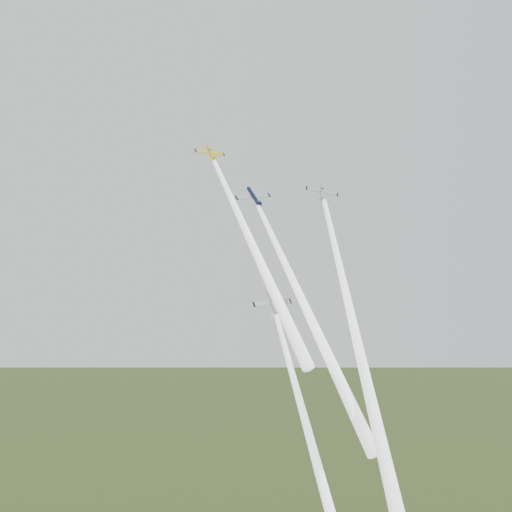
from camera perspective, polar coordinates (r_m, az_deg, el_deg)
name	(u,v)px	position (r m, az deg, el deg)	size (l,w,h in m)	color
plane_yellow	(211,153)	(146.95, -4.05, 9.11)	(7.22, 7.17, 1.13)	yellow
smoke_trail_yellow	(254,248)	(123.34, -0.18, 0.67)	(2.21, 2.21, 57.82)	white
plane_navy	(254,197)	(137.52, -0.16, 5.24)	(8.15, 8.08, 1.28)	#0C1437
smoke_trail_navy	(306,309)	(115.67, 4.50, -4.75)	(2.21, 2.21, 58.84)	white
plane_silver_right	(322,192)	(139.35, 5.91, 5.68)	(7.24, 7.18, 1.13)	#B5BDC5
smoke_trail_silver_right	(356,336)	(110.19, 8.87, -7.01)	(2.21, 2.21, 74.62)	white
plane_silver_low	(273,304)	(130.85, 1.54, -4.30)	(8.18, 8.11, 1.28)	silver
smoke_trail_silver_low	(319,473)	(109.87, 5.66, -18.62)	(2.21, 2.21, 68.56)	white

